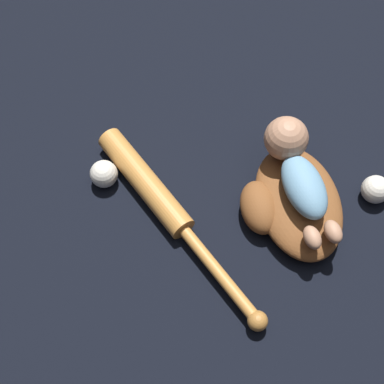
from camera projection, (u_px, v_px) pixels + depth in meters
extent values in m
plane|color=black|center=(280.00, 190.00, 1.35)|extent=(6.00, 6.00, 0.00)
ellipsoid|color=brown|center=(298.00, 202.00, 1.29)|extent=(0.34, 0.26, 0.08)
ellipsoid|color=brown|center=(259.00, 207.00, 1.28)|extent=(0.16, 0.12, 0.08)
ellipsoid|color=#6693B2|center=(304.00, 187.00, 1.22)|extent=(0.19, 0.14, 0.07)
sphere|color=tan|center=(285.00, 138.00, 1.27)|extent=(0.11, 0.11, 0.11)
ellipsoid|color=tan|center=(312.00, 237.00, 1.18)|extent=(0.07, 0.05, 0.04)
ellipsoid|color=tan|center=(333.00, 232.00, 1.19)|extent=(0.07, 0.05, 0.04)
cylinder|color=#C6843D|center=(145.00, 182.00, 1.33)|extent=(0.30, 0.25, 0.06)
cylinder|color=#C6843D|center=(219.00, 274.00, 1.21)|extent=(0.23, 0.19, 0.03)
sphere|color=#A97034|center=(258.00, 321.00, 1.16)|extent=(0.05, 0.05, 0.05)
sphere|color=silver|center=(104.00, 174.00, 1.33)|extent=(0.07, 0.07, 0.07)
sphere|color=silver|center=(376.00, 189.00, 1.31)|extent=(0.07, 0.07, 0.07)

